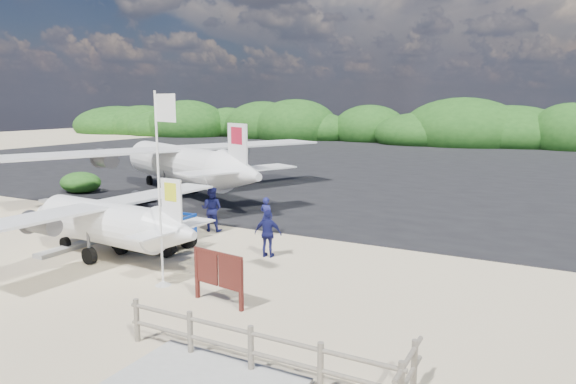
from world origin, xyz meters
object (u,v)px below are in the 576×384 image
(crew_b, at_px, (212,209))
(aircraft_small, at_px, (283,158))
(crew_c, at_px, (268,233))
(baggage_cart, at_px, (153,249))
(crew_a, at_px, (266,216))
(signboard, at_px, (219,304))
(flagpole, at_px, (163,285))

(crew_b, bearing_deg, aircraft_small, -80.90)
(crew_c, relative_size, aircraft_small, 0.21)
(baggage_cart, xyz_separation_m, aircraft_small, (-10.61, 29.91, 0.00))
(crew_a, bearing_deg, crew_b, 17.11)
(baggage_cart, bearing_deg, aircraft_small, 107.36)
(signboard, relative_size, aircraft_small, 0.22)
(crew_b, bearing_deg, crew_c, 138.74)
(flagpole, bearing_deg, crew_c, 71.16)
(baggage_cart, relative_size, crew_c, 1.86)
(flagpole, distance_m, signboard, 2.33)
(flagpole, height_order, aircraft_small, flagpole)
(crew_a, bearing_deg, crew_c, 125.13)
(baggage_cart, xyz_separation_m, crew_a, (2.66, 3.73, 0.78))
(flagpole, bearing_deg, baggage_cart, 136.20)
(flagpole, distance_m, aircraft_small, 35.40)
(signboard, height_order, crew_a, crew_a)
(flagpole, xyz_separation_m, crew_b, (-2.59, 5.99, 0.93))
(crew_a, bearing_deg, aircraft_small, -59.18)
(signboard, xyz_separation_m, aircraft_small, (-15.83, 33.13, 0.00))
(signboard, height_order, crew_c, crew_c)
(baggage_cart, distance_m, aircraft_small, 31.73)
(flagpole, xyz_separation_m, aircraft_small, (-13.54, 32.71, 0.00))
(signboard, distance_m, crew_c, 4.50)
(crew_b, relative_size, aircraft_small, 0.23)
(signboard, bearing_deg, aircraft_small, 123.53)
(aircraft_small, bearing_deg, crew_b, 116.72)
(baggage_cart, xyz_separation_m, crew_c, (4.26, 1.09, 0.84))
(crew_b, bearing_deg, baggage_cart, 70.75)
(crew_b, height_order, aircraft_small, crew_b)
(flagpole, relative_size, signboard, 3.14)
(aircraft_small, bearing_deg, signboard, 119.98)
(flagpole, xyz_separation_m, signboard, (2.29, -0.42, 0.00))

